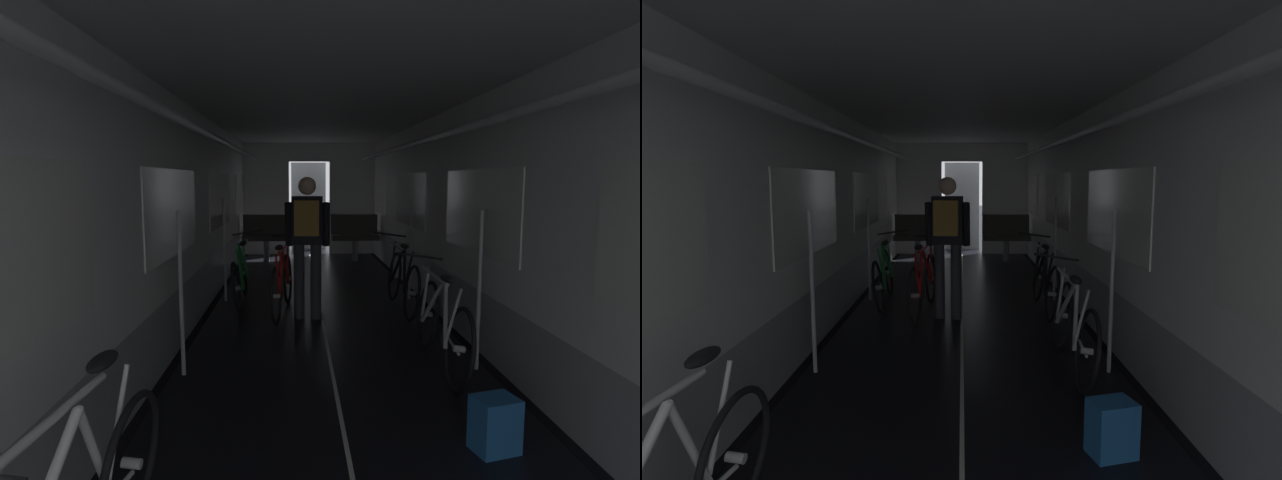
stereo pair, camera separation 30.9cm
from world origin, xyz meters
The scene contains 9 objects.
train_car_shell centered at (0.00, 3.60, 1.70)m, with size 3.14×12.34×2.57m.
bench_seat_far_left centered at (-0.90, 8.07, 0.57)m, with size 0.98×0.51×0.95m.
bench_seat_far_right centered at (0.90, 8.07, 0.57)m, with size 0.98×0.51×0.95m.
bicycle_green centered at (-1.04, 4.48, 0.38)m, with size 0.44×1.69×0.96m.
bicycle_silver centered at (0.97, 2.19, 0.38)m, with size 0.44×1.69×0.96m.
bicycle_black centered at (1.04, 4.12, 0.38)m, with size 0.44×1.69×0.95m.
person_cyclist_aisle centered at (-0.17, 3.77, 1.02)m, with size 0.54×0.39×1.69m.
bicycle_red_in_aisle centered at (-0.48, 4.04, 0.38)m, with size 0.44×1.69×0.94m.
backpack_on_floor centered at (0.90, 0.79, 0.17)m, with size 0.26×0.20×0.34m, color #1E5693.
Camera 1 is at (-0.31, -2.04, 1.65)m, focal length 27.99 mm.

